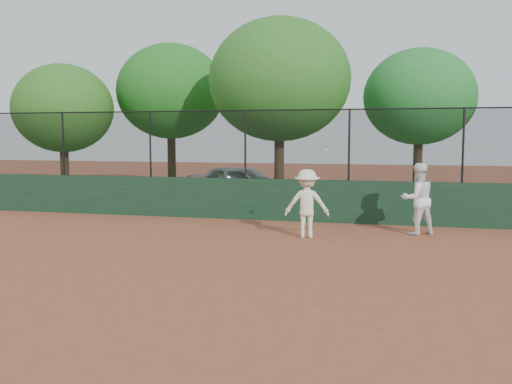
% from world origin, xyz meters
% --- Properties ---
extents(ground, '(80.00, 80.00, 0.00)m').
position_xyz_m(ground, '(0.00, 0.00, 0.00)').
color(ground, '#9B4E32').
rests_on(ground, ground).
extents(back_wall, '(26.00, 0.20, 1.20)m').
position_xyz_m(back_wall, '(0.00, 6.00, 0.60)').
color(back_wall, '#1B3B24').
rests_on(back_wall, ground).
extents(grass_strip, '(36.00, 12.00, 0.01)m').
position_xyz_m(grass_strip, '(0.00, 12.00, 0.00)').
color(grass_strip, '#2B551A').
rests_on(grass_strip, ground).
extents(parked_car, '(4.44, 2.45, 1.43)m').
position_xyz_m(parked_car, '(-1.52, 9.42, 0.72)').
color(parked_car, '#B3B8BD').
rests_on(parked_car, ground).
extents(player_second, '(1.08, 1.00, 1.78)m').
position_xyz_m(player_second, '(4.34, 4.56, 0.89)').
color(player_second, white).
rests_on(player_second, ground).
extents(player_main, '(1.13, 0.74, 2.14)m').
position_xyz_m(player_main, '(1.75, 3.45, 0.82)').
color(player_main, white).
rests_on(player_main, ground).
extents(fence_assembly, '(26.00, 0.06, 2.00)m').
position_xyz_m(fence_assembly, '(-0.03, 6.00, 2.24)').
color(fence_assembly, black).
rests_on(fence_assembly, back_wall).
extents(tree_0, '(4.17, 3.79, 5.37)m').
position_xyz_m(tree_0, '(-9.56, 10.76, 3.56)').
color(tree_0, '#412B17').
rests_on(tree_0, ground).
extents(tree_1, '(4.75, 4.32, 6.42)m').
position_xyz_m(tree_1, '(-5.85, 13.22, 4.36)').
color(tree_1, '#483019').
rests_on(tree_1, ground).
extents(tree_2, '(5.20, 4.72, 6.73)m').
position_xyz_m(tree_2, '(-0.46, 10.53, 4.47)').
color(tree_2, '#462F19').
rests_on(tree_2, ground).
extents(tree_3, '(4.24, 3.85, 5.76)m').
position_xyz_m(tree_3, '(4.52, 12.70, 3.92)').
color(tree_3, '#3F2815').
rests_on(tree_3, ground).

